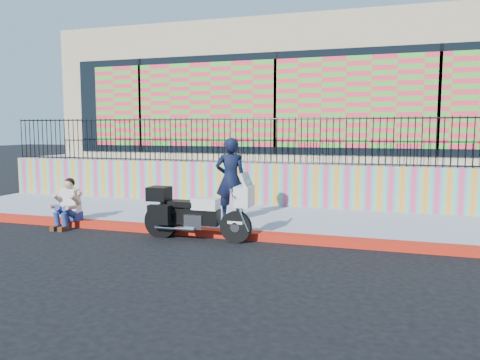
% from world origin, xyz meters
% --- Properties ---
extents(ground, '(90.00, 90.00, 0.00)m').
position_xyz_m(ground, '(0.00, 0.00, 0.00)').
color(ground, black).
rests_on(ground, ground).
extents(red_curb, '(16.00, 0.30, 0.15)m').
position_xyz_m(red_curb, '(0.00, 0.00, 0.07)').
color(red_curb, '#B00C0E').
rests_on(red_curb, ground).
extents(sidewalk, '(16.00, 3.00, 0.15)m').
position_xyz_m(sidewalk, '(0.00, 1.65, 0.07)').
color(sidewalk, '#9196AE').
rests_on(sidewalk, ground).
extents(mural_wall, '(16.00, 0.20, 1.10)m').
position_xyz_m(mural_wall, '(0.00, 3.25, 0.70)').
color(mural_wall, '#E13B6B').
rests_on(mural_wall, sidewalk).
extents(metal_fence, '(15.80, 0.04, 1.20)m').
position_xyz_m(metal_fence, '(0.00, 3.25, 1.85)').
color(metal_fence, black).
rests_on(metal_fence, mural_wall).
extents(elevated_platform, '(16.00, 10.00, 1.25)m').
position_xyz_m(elevated_platform, '(0.00, 8.35, 0.62)').
color(elevated_platform, '#9196AE').
rests_on(elevated_platform, ground).
extents(storefront_building, '(14.00, 8.06, 4.00)m').
position_xyz_m(storefront_building, '(0.00, 8.13, 3.25)').
color(storefront_building, tan).
rests_on(storefront_building, elevated_platform).
extents(police_motorcycle, '(2.17, 0.72, 1.35)m').
position_xyz_m(police_motorcycle, '(-0.50, -0.35, 0.57)').
color(police_motorcycle, black).
rests_on(police_motorcycle, ground).
extents(police_officer, '(0.77, 0.64, 1.81)m').
position_xyz_m(police_officer, '(-0.26, 1.03, 1.06)').
color(police_officer, black).
rests_on(police_officer, sidewalk).
extents(seated_man, '(0.54, 0.71, 1.06)m').
position_xyz_m(seated_man, '(-3.58, -0.24, 0.45)').
color(seated_man, navy).
rests_on(seated_man, ground).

